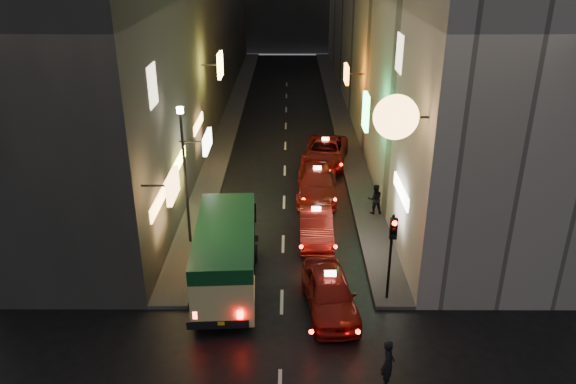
{
  "coord_description": "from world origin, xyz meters",
  "views": [
    {
      "loc": [
        0.29,
        -9.31,
        12.49
      ],
      "look_at": [
        0.22,
        13.0,
        2.59
      ],
      "focal_mm": 35.0,
      "sensor_mm": 36.0,
      "label": 1
    }
  ],
  "objects_px": {
    "minibus": "(226,250)",
    "traffic_light": "(392,241)",
    "pedestrian_crossing": "(388,360)",
    "lamp_post": "(185,168)",
    "taxi_near": "(330,290)"
  },
  "relations": [
    {
      "from": "traffic_light",
      "to": "taxi_near",
      "type": "bearing_deg",
      "value": -168.86
    },
    {
      "from": "minibus",
      "to": "taxi_near",
      "type": "bearing_deg",
      "value": -20.55
    },
    {
      "from": "minibus",
      "to": "pedestrian_crossing",
      "type": "distance_m",
      "value": 7.68
    },
    {
      "from": "minibus",
      "to": "traffic_light",
      "type": "distance_m",
      "value": 6.33
    },
    {
      "from": "minibus",
      "to": "traffic_light",
      "type": "height_order",
      "value": "traffic_light"
    },
    {
      "from": "traffic_light",
      "to": "pedestrian_crossing",
      "type": "bearing_deg",
      "value": -99.24
    },
    {
      "from": "minibus",
      "to": "traffic_light",
      "type": "xyz_separation_m",
      "value": [
        6.16,
        -1.04,
        0.98
      ]
    },
    {
      "from": "minibus",
      "to": "taxi_near",
      "type": "xyz_separation_m",
      "value": [
        3.93,
        -1.47,
        -0.84
      ]
    },
    {
      "from": "pedestrian_crossing",
      "to": "traffic_light",
      "type": "relative_size",
      "value": 0.53
    },
    {
      "from": "taxi_near",
      "to": "pedestrian_crossing",
      "type": "distance_m",
      "value": 4.16
    },
    {
      "from": "pedestrian_crossing",
      "to": "lamp_post",
      "type": "xyz_separation_m",
      "value": [
        -7.5,
        8.83,
        2.8
      ]
    },
    {
      "from": "pedestrian_crossing",
      "to": "lamp_post",
      "type": "height_order",
      "value": "lamp_post"
    },
    {
      "from": "pedestrian_crossing",
      "to": "minibus",
      "type": "bearing_deg",
      "value": 48.09
    },
    {
      "from": "taxi_near",
      "to": "traffic_light",
      "type": "relative_size",
      "value": 1.61
    },
    {
      "from": "minibus",
      "to": "lamp_post",
      "type": "height_order",
      "value": "lamp_post"
    }
  ]
}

